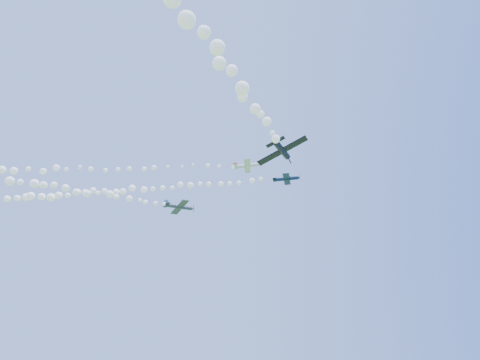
{
  "coord_description": "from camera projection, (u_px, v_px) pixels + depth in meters",
  "views": [
    {
      "loc": [
        -3.46,
        -83.68,
        11.46
      ],
      "look_at": [
        3.5,
        -6.13,
        43.85
      ],
      "focal_mm": 30.0,
      "sensor_mm": 36.0,
      "label": 1
    }
  ],
  "objects": [
    {
      "name": "plane_white",
      "position": [
        247.0,
        166.0,
        88.49
      ],
      "size": [
        6.28,
        6.6,
        1.79
      ],
      "rotation": [
        -0.06,
        -0.1,
        -0.13
      ],
      "color": "silver"
    },
    {
      "name": "smoke_trail_white",
      "position": [
        48.0,
        170.0,
        89.95
      ],
      "size": [
        85.21,
        12.94,
        2.71
      ],
      "primitive_type": null,
      "color": "white"
    },
    {
      "name": "plane_navy",
      "position": [
        287.0,
        179.0,
        92.46
      ],
      "size": [
        6.81,
        7.21,
        1.91
      ],
      "rotation": [
        0.02,
        -0.03,
        -0.26
      ],
      "color": "#0D1B3A"
    },
    {
      "name": "plane_black",
      "position": [
        282.0,
        150.0,
        56.91
      ],
      "size": [
        7.13,
        7.14,
        2.95
      ],
      "rotation": [
        -0.35,
        -0.08,
        1.1
      ],
      "color": "black"
    },
    {
      "name": "plane_grey",
      "position": [
        179.0,
        207.0,
        99.66
      ],
      "size": [
        7.93,
        8.35,
        2.3
      ],
      "rotation": [
        -0.13,
        -0.02,
        0.41
      ],
      "color": "#323B49"
    },
    {
      "name": "smoke_trail_navy",
      "position": [
        133.0,
        190.0,
        98.36
      ],
      "size": [
        69.07,
        20.35,
        2.7
      ],
      "primitive_type": null,
      "color": "white"
    }
  ]
}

